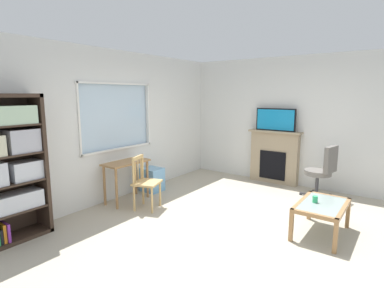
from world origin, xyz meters
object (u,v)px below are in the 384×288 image
Objects in this scene: coffee_table at (322,208)px; office_chair at (323,169)px; sippy_cup at (315,199)px; fireplace at (274,157)px; tv at (276,120)px; wooden_chair at (145,182)px; bookshelf at (6,165)px; plastic_drawer_unit at (152,179)px; desk_under_window at (126,169)px.

office_chair is at bearing 12.78° from coffee_table.
sippy_cup is (-1.56, -0.26, -0.07)m from office_chair.
office_chair is 1.58m from sippy_cup.
fireplace is 1.20m from office_chair.
tv is 1.45m from office_chair.
tv reaches higher than wooden_chair.
bookshelf is 5.06m from office_chair.
bookshelf is at bearing 178.75° from plastic_drawer_unit.
fireplace is (2.74, -1.19, 0.11)m from wooden_chair.
wooden_chair is 3.23m from office_chair.
sippy_cup is at bearing -146.21° from fireplace.
office_chair is (2.27, -2.29, 0.09)m from wooden_chair.
coffee_table is (0.73, -2.64, -0.09)m from wooden_chair.
sippy_cup is (2.56, -3.17, -0.53)m from bookshelf.
desk_under_window is 3.18m from fireplace.
bookshelf is at bearing 161.37° from wooden_chair.
tv is (2.67, -1.71, 0.79)m from desk_under_window.
coffee_table is at bearing -90.49° from plastic_drawer_unit.
fireplace is at bearing 66.72° from office_chair.
coffee_table is 10.30× the size of sippy_cup.
desk_under_window is 0.79m from plastic_drawer_unit.
plastic_drawer_unit is (2.60, -0.06, -0.79)m from bookshelf.
desk_under_window is at bearing -175.93° from plastic_drawer_unit.
wooden_chair is 0.90× the size of office_chair.
bookshelf is 2.08× the size of coffee_table.
office_chair is (4.11, -2.92, -0.47)m from bookshelf.
plastic_drawer_unit is 2.88m from tv.
wooden_chair is at bearing -143.16° from plastic_drawer_unit.
desk_under_window is at bearing 102.11° from sippy_cup.
coffee_table is (-1.99, -1.45, -1.01)m from tv.
tv is at bearing -41.85° from plastic_drawer_unit.
bookshelf is 2.14× the size of wooden_chair.
office_chair is (-0.47, -1.10, -0.02)m from fireplace.
tv is 0.85× the size of office_chair.
office_chair is (-0.45, -1.10, -0.83)m from tv.
fireplace is at bearing 33.79° from sippy_cup.
fireplace is 1.35× the size of tv.
sippy_cup is (-2.01, -1.36, -0.90)m from tv.
office_chair is at bearing -45.32° from wooden_chair.
fireplace reaches higher than desk_under_window.
office_chair is at bearing -51.76° from desk_under_window.
coffee_table is at bearing -51.73° from bookshelf.
wooden_chair is 1.95× the size of plastic_drawer_unit.
tv is 9.44× the size of sippy_cup.
coffee_table is at bearing -77.94° from desk_under_window.
sippy_cup is at bearing -77.89° from desk_under_window.
wooden_chair is at bearing 105.59° from sippy_cup.
desk_under_window is at bearing 128.24° from office_chair.
bookshelf is 4.16× the size of plastic_drawer_unit.
wooden_chair is at bearing 105.41° from coffee_table.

